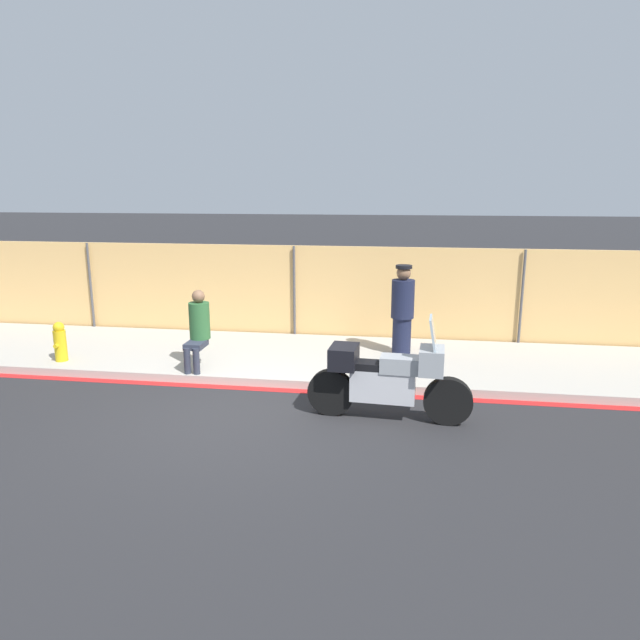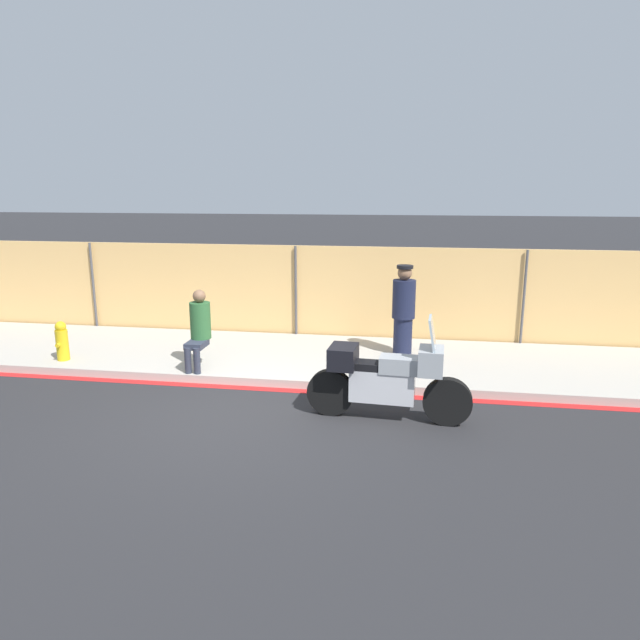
% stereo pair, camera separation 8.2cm
% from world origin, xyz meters
% --- Properties ---
extents(ground_plane, '(120.00, 120.00, 0.00)m').
position_xyz_m(ground_plane, '(0.00, 0.00, 0.00)').
color(ground_plane, '#262628').
extents(sidewalk, '(33.15, 2.89, 0.13)m').
position_xyz_m(sidewalk, '(0.00, 2.75, 0.07)').
color(sidewalk, '#ADA89E').
rests_on(sidewalk, ground_plane).
extents(curb_paint_stripe, '(33.15, 0.18, 0.01)m').
position_xyz_m(curb_paint_stripe, '(0.00, 1.21, 0.00)').
color(curb_paint_stripe, red).
rests_on(curb_paint_stripe, ground_plane).
extents(storefront_fence, '(31.50, 0.17, 1.95)m').
position_xyz_m(storefront_fence, '(-0.00, 4.29, 0.98)').
color(storefront_fence, '#E5B26B').
rests_on(storefront_fence, ground_plane).
extents(motorcycle, '(2.24, 0.59, 1.46)m').
position_xyz_m(motorcycle, '(2.03, 0.32, 0.59)').
color(motorcycle, black).
rests_on(motorcycle, ground_plane).
extents(officer_standing, '(0.41, 0.41, 1.63)m').
position_xyz_m(officer_standing, '(2.20, 3.04, 0.96)').
color(officer_standing, '#191E38').
rests_on(officer_standing, sidewalk).
extents(person_seated_on_curb, '(0.34, 0.66, 1.31)m').
position_xyz_m(person_seated_on_curb, '(-1.16, 1.76, 0.86)').
color(person_seated_on_curb, '#2D3342').
rests_on(person_seated_on_curb, sidewalk).
extents(fire_hydrant, '(0.21, 0.26, 0.70)m').
position_xyz_m(fire_hydrant, '(-3.69, 1.75, 0.48)').
color(fire_hydrant, gold).
rests_on(fire_hydrant, sidewalk).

